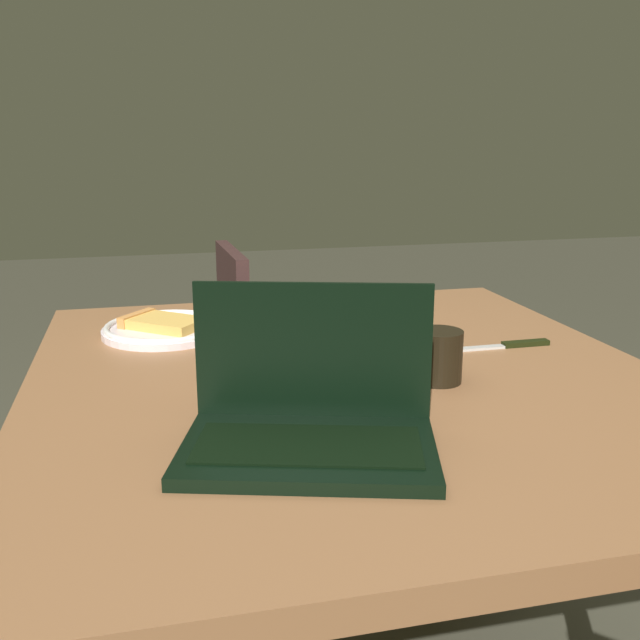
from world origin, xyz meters
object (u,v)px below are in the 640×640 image
(laptop, at_px, (310,416))
(pizza_tray, at_px, (327,313))
(dining_table, at_px, (348,416))
(table_knife, at_px, (505,345))
(pizza_plate, at_px, (165,327))
(chair_near, at_px, (197,367))
(drink_cup, at_px, (439,356))

(laptop, relative_size, pizza_tray, 1.09)
(dining_table, distance_m, table_knife, 0.36)
(pizza_tray, bearing_deg, laptop, -16.18)
(dining_table, height_order, table_knife, table_knife)
(dining_table, bearing_deg, pizza_plate, -137.94)
(pizza_plate, relative_size, pizza_tray, 0.75)
(dining_table, xyz_separation_m, table_knife, (-0.08, 0.34, 0.08))
(dining_table, bearing_deg, laptop, -25.41)
(dining_table, height_order, chair_near, chair_near)
(pizza_tray, relative_size, chair_near, 0.42)
(dining_table, distance_m, pizza_tray, 0.38)
(pizza_tray, bearing_deg, drink_cup, 10.88)
(drink_cup, bearing_deg, chair_near, -161.34)
(laptop, distance_m, table_knife, 0.60)
(pizza_tray, bearing_deg, table_knife, 46.13)
(table_knife, bearing_deg, pizza_plate, -111.71)
(pizza_tray, height_order, chair_near, chair_near)
(drink_cup, bearing_deg, dining_table, -118.85)
(laptop, bearing_deg, drink_cup, 127.57)
(pizza_plate, xyz_separation_m, chair_near, (-0.59, 0.10, -0.29))
(drink_cup, height_order, chair_near, drink_cup)
(drink_cup, bearing_deg, pizza_plate, -133.13)
(pizza_plate, xyz_separation_m, drink_cup, (0.41, 0.44, 0.03))
(table_knife, height_order, drink_cup, drink_cup)
(pizza_tray, bearing_deg, chair_near, -155.88)
(pizza_plate, height_order, table_knife, pizza_plate)
(pizza_plate, height_order, chair_near, chair_near)
(laptop, xyz_separation_m, pizza_tray, (-0.64, 0.19, -0.03))
(dining_table, bearing_deg, drink_cup, 61.15)
(pizza_tray, height_order, table_knife, pizza_tray)
(chair_near, bearing_deg, drink_cup, 18.66)
(dining_table, relative_size, laptop, 3.22)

